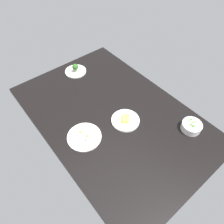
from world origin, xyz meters
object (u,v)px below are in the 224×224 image
bowl_peas (191,126)px  plate_cheese (125,120)px  plate_eggs (84,136)px  plate_broccoli (76,70)px

bowl_peas → plate_cheese: (33.30, 30.06, -1.88)cm
plate_eggs → bowl_peas: (-40.38, -60.31, 2.07)cm
plate_eggs → plate_cheese: plate_eggs is taller
plate_eggs → plate_cheese: bearing=-103.2°
plate_broccoli → plate_cheese: 68.53cm
plate_broccoli → plate_eggs: bearing=151.8°
bowl_peas → plate_cheese: 44.90cm
bowl_peas → plate_eggs: bearing=56.2°
plate_eggs → plate_cheese: size_ratio=1.15×
plate_broccoli → plate_cheese: size_ratio=0.92×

